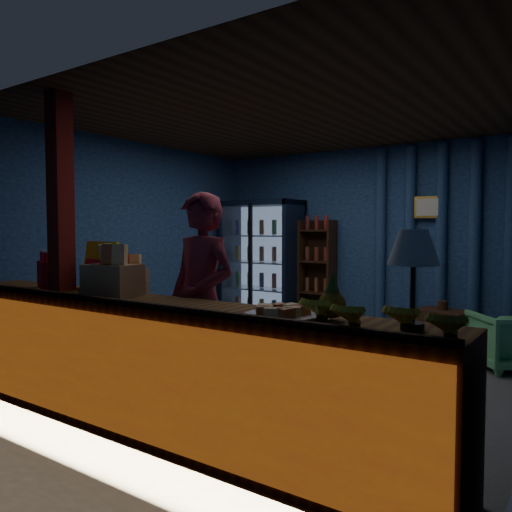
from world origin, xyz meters
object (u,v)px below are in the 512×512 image
Objects in this scene: pastry_tray at (282,314)px; green_chair at (508,340)px; shopkeeper at (201,303)px; table_lamp at (413,252)px.

green_chair is at bearing 77.51° from pastry_tray.
shopkeeper is 1.94m from table_lamp.
pastry_tray is at bearing 39.43° from green_chair.
shopkeeper is 3.95× the size of pastry_tray.
table_lamp reaches higher than green_chair.
shopkeeper is 2.65× the size of green_chair.
table_lamp is (-0.01, -3.25, 1.05)m from green_chair.
table_lamp is at bearing -9.69° from shopkeeper.
shopkeeper is at bearing 18.53° from green_chair.
shopkeeper is 3.43× the size of table_lamp.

